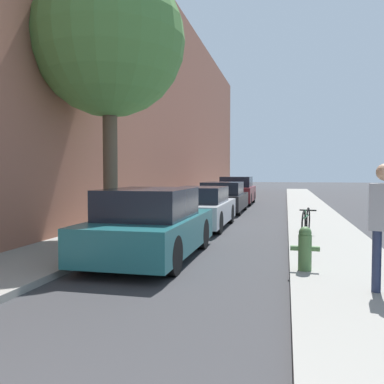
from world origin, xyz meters
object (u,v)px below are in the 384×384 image
object	(u,v)px
parked_car_black	(223,198)
street_tree_near	(109,41)
bicycle	(306,222)
parked_car_teal	(151,226)
parked_car_maroon	(237,191)
parked_car_silver	(202,208)
pedestrian	(384,218)
fire_hydrant	(305,248)

from	to	relation	value
parked_car_black	street_tree_near	distance (m)	9.53
street_tree_near	bicycle	distance (m)	6.83
parked_car_teal	parked_car_black	world-z (taller)	parked_car_teal
parked_car_maroon	street_tree_near	distance (m)	13.99
parked_car_silver	bicycle	bearing A→B (deg)	-30.54
parked_car_maroon	pedestrian	xyz separation A→B (m)	(4.00, -16.93, 0.43)
parked_car_black	pedestrian	bearing A→B (deg)	-71.46
bicycle	parked_car_teal	bearing A→B (deg)	-127.66
parked_car_silver	fire_hydrant	bearing A→B (deg)	-62.78
fire_hydrant	pedestrian	distance (m)	1.62
parked_car_silver	bicycle	xyz separation A→B (m)	(3.15, -1.86, -0.15)
parked_car_maroon	pedestrian	bearing A→B (deg)	-76.72
parked_car_teal	parked_car_silver	distance (m)	4.90
parked_car_maroon	fire_hydrant	xyz separation A→B (m)	(3.01, -15.83, -0.23)
parked_car_maroon	bicycle	bearing A→B (deg)	-74.97
pedestrian	bicycle	distance (m)	5.10
parked_car_maroon	parked_car_black	bearing A→B (deg)	-90.41
parked_car_silver	parked_car_maroon	world-z (taller)	parked_car_maroon
parked_car_teal	parked_car_maroon	distance (m)	14.98
parked_car_teal	bicycle	xyz separation A→B (m)	(3.21, 3.04, -0.20)
parked_car_silver	parked_car_teal	bearing A→B (deg)	-90.67
parked_car_silver	bicycle	size ratio (longest dim) A/B	2.43
street_tree_near	fire_hydrant	size ratio (longest dim) A/B	9.25
parked_car_black	street_tree_near	world-z (taller)	street_tree_near
parked_car_teal	parked_car_maroon	world-z (taller)	parked_car_maroon
parked_car_black	bicycle	xyz separation A→B (m)	(3.24, -7.02, -0.16)
parked_car_black	parked_car_maroon	size ratio (longest dim) A/B	1.03
parked_car_silver	parked_car_maroon	size ratio (longest dim) A/B	1.02
parked_car_silver	street_tree_near	size ratio (longest dim) A/B	0.61
parked_car_black	pedestrian	world-z (taller)	pedestrian
parked_car_maroon	parked_car_teal	bearing A→B (deg)	-90.03
parked_car_maroon	street_tree_near	bearing A→B (deg)	-97.31
parked_car_black	fire_hydrant	xyz separation A→B (m)	(3.04, -10.91, -0.14)
pedestrian	parked_car_silver	bearing A→B (deg)	136.86
parked_car_teal	parked_car_black	size ratio (longest dim) A/B	0.98
parked_car_silver	street_tree_near	xyz separation A→B (m)	(-1.74, -3.12, 4.44)
parked_car_maroon	pedestrian	world-z (taller)	pedestrian
parked_car_black	street_tree_near	size ratio (longest dim) A/B	0.61
fire_hydrant	parked_car_maroon	bearing A→B (deg)	100.76
parked_car_silver	parked_car_black	bearing A→B (deg)	90.96
parked_car_silver	parked_car_maroon	xyz separation A→B (m)	(-0.05, 10.07, 0.10)
parked_car_silver	pedestrian	distance (m)	7.93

